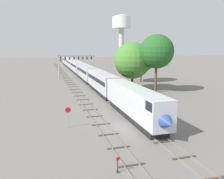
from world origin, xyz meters
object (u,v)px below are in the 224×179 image
(trackside_tree_mid, at_px, (132,60))
(trackside_tree_right, at_px, (157,51))
(switch_stand, at_px, (118,167))
(stop_sign, at_px, (68,115))
(signal_gantry, at_px, (76,60))
(trackside_tree_left, at_px, (141,58))
(passenger_train, at_px, (81,69))
(water_tower, at_px, (121,26))

(trackside_tree_mid, relative_size, trackside_tree_right, 0.87)
(switch_stand, height_order, trackside_tree_mid, trackside_tree_mid)
(trackside_tree_right, bearing_deg, stop_sign, -139.41)
(switch_stand, relative_size, trackside_tree_mid, 0.12)
(signal_gantry, relative_size, trackside_tree_left, 1.04)
(passenger_train, bearing_deg, stop_sign, -100.65)
(switch_stand, distance_m, trackside_tree_mid, 39.77)
(stop_sign, xyz_separation_m, trackside_tree_right, (22.26, 19.08, 7.68))
(signal_gantry, relative_size, switch_stand, 8.29)
(trackside_tree_left, relative_size, trackside_tree_right, 0.86)
(stop_sign, height_order, trackside_tree_left, trackside_tree_left)
(passenger_train, height_order, trackside_tree_left, trackside_tree_left)
(trackside_tree_left, bearing_deg, switch_stand, -115.11)
(trackside_tree_left, xyz_separation_m, trackside_tree_right, (-3.24, -16.45, 2.30))
(signal_gantry, height_order, trackside_tree_mid, trackside_tree_mid)
(signal_gantry, bearing_deg, switch_stand, -94.58)
(trackside_tree_mid, bearing_deg, water_tower, 74.12)
(passenger_train, height_order, stop_sign, passenger_train)
(switch_stand, bearing_deg, trackside_tree_mid, 67.23)
(passenger_train, bearing_deg, water_tower, 50.16)
(stop_sign, relative_size, trackside_tree_left, 0.25)
(signal_gantry, height_order, water_tower, water_tower)
(passenger_train, height_order, switch_stand, passenger_train)
(switch_stand, relative_size, trackside_tree_right, 0.11)
(water_tower, bearing_deg, stop_sign, -112.85)
(switch_stand, distance_m, trackside_tree_right, 38.30)
(passenger_train, relative_size, trackside_tree_right, 9.09)
(water_tower, xyz_separation_m, trackside_tree_right, (-12.82, -64.15, -10.59))
(switch_stand, bearing_deg, trackside_tree_right, 58.65)
(signal_gantry, distance_m, stop_sign, 48.59)
(switch_stand, xyz_separation_m, trackside_tree_right, (19.36, 31.78, 9.04))
(switch_stand, xyz_separation_m, trackside_tree_left, (22.61, 48.23, 6.73))
(water_tower, height_order, trackside_tree_mid, water_tower)
(signal_gantry, relative_size, trackside_tree_mid, 1.03)
(signal_gantry, xyz_separation_m, trackside_tree_left, (17.76, -12.26, 1.19))
(passenger_train, distance_m, stop_sign, 54.10)
(switch_stand, bearing_deg, passenger_train, 83.85)
(water_tower, distance_m, switch_stand, 103.07)
(signal_gantry, xyz_separation_m, switch_stand, (-4.85, -60.49, -5.54))
(passenger_train, distance_m, signal_gantry, 6.78)
(passenger_train, distance_m, water_tower, 42.90)
(switch_stand, relative_size, stop_sign, 0.51)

